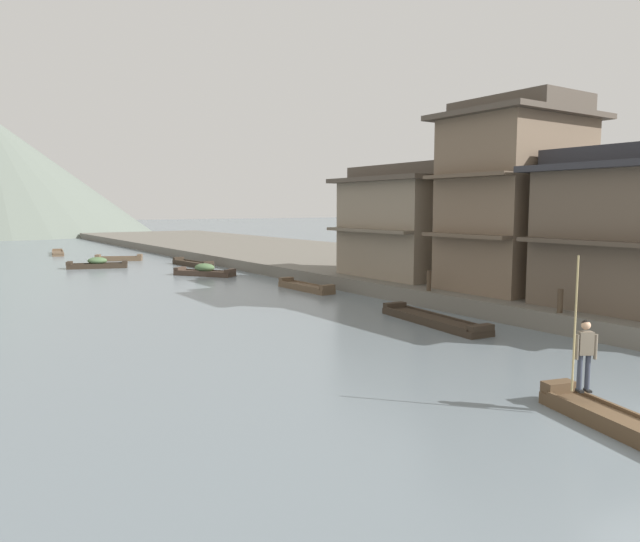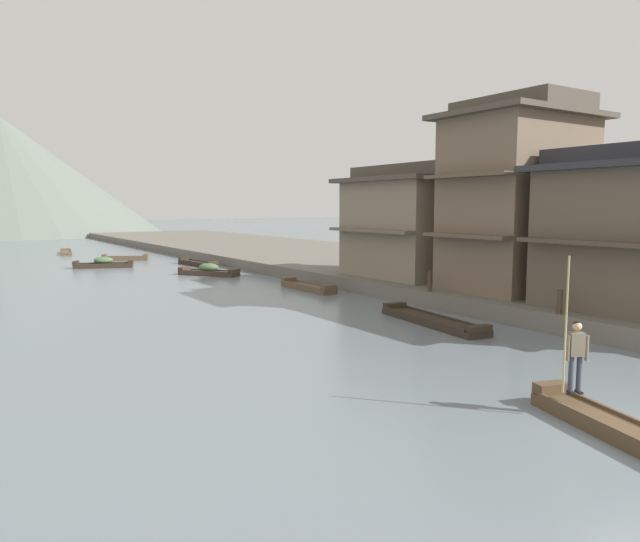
{
  "view_description": "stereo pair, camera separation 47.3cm",
  "coord_description": "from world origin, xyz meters",
  "px_view_note": "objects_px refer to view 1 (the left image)",
  "views": [
    {
      "loc": [
        -12.2,
        -5.43,
        4.61
      ],
      "look_at": [
        2.03,
        15.6,
        1.79
      ],
      "focal_mm": 32.75,
      "sensor_mm": 36.0,
      "label": 1
    },
    {
      "loc": [
        -11.81,
        -5.69,
        4.61
      ],
      "look_at": [
        2.03,
        15.6,
        1.79
      ],
      "focal_mm": 32.75,
      "sensor_mm": 36.0,
      "label": 2
    }
  ],
  "objects_px": {
    "boat_midriver_upstream": "(58,253)",
    "mooring_post_dock_near": "(560,301)",
    "boat_upstream_distant": "(306,287)",
    "house_waterfront_second": "(515,197)",
    "boat_moored_nearest": "(205,271)",
    "boat_moored_third": "(193,264)",
    "boat_foreground_poled": "(631,428)",
    "boat_midriver_drifting": "(119,259)",
    "boat_moored_far": "(97,264)",
    "boatman_person": "(584,347)",
    "boat_moored_second": "(433,320)",
    "house_waterfront_tall": "(410,222)",
    "mooring_post_dock_mid": "(429,281)"
  },
  "relations": [
    {
      "from": "boatman_person",
      "to": "boat_upstream_distant",
      "type": "height_order",
      "value": "boatman_person"
    },
    {
      "from": "boat_foreground_poled",
      "to": "boat_moored_far",
      "type": "bearing_deg",
      "value": 91.38
    },
    {
      "from": "boat_moored_nearest",
      "to": "boat_upstream_distant",
      "type": "height_order",
      "value": "boat_moored_nearest"
    },
    {
      "from": "boat_foreground_poled",
      "to": "boat_midriver_drifting",
      "type": "xyz_separation_m",
      "value": [
        2.04,
        44.81,
        0.01
      ]
    },
    {
      "from": "boat_foreground_poled",
      "to": "boat_midriver_upstream",
      "type": "height_order",
      "value": "boat_foreground_poled"
    },
    {
      "from": "house_waterfront_second",
      "to": "boat_foreground_poled",
      "type": "bearing_deg",
      "value": -133.97
    },
    {
      "from": "boat_moored_far",
      "to": "mooring_post_dock_mid",
      "type": "relative_size",
      "value": 4.72
    },
    {
      "from": "boat_foreground_poled",
      "to": "house_waterfront_second",
      "type": "relative_size",
      "value": 0.53
    },
    {
      "from": "boat_moored_second",
      "to": "boat_moored_far",
      "type": "bearing_deg",
      "value": 101.21
    },
    {
      "from": "mooring_post_dock_near",
      "to": "boat_upstream_distant",
      "type": "bearing_deg",
      "value": 97.06
    },
    {
      "from": "boat_moored_third",
      "to": "house_waterfront_tall",
      "type": "xyz_separation_m",
      "value": [
        5.41,
        -18.65,
        3.56
      ]
    },
    {
      "from": "house_waterfront_second",
      "to": "house_waterfront_tall",
      "type": "height_order",
      "value": "house_waterfront_second"
    },
    {
      "from": "boat_midriver_upstream",
      "to": "mooring_post_dock_mid",
      "type": "relative_size",
      "value": 6.08
    },
    {
      "from": "boat_upstream_distant",
      "to": "house_waterfront_tall",
      "type": "distance_m",
      "value": 6.86
    },
    {
      "from": "mooring_post_dock_mid",
      "to": "house_waterfront_tall",
      "type": "bearing_deg",
      "value": 55.8
    },
    {
      "from": "house_waterfront_tall",
      "to": "boat_foreground_poled",
      "type": "bearing_deg",
      "value": -120.76
    },
    {
      "from": "boat_moored_far",
      "to": "mooring_post_dock_near",
      "type": "xyz_separation_m",
      "value": [
        8.47,
        -32.97,
        0.87
      ]
    },
    {
      "from": "boatman_person",
      "to": "house_waterfront_second",
      "type": "xyz_separation_m",
      "value": [
        10.9,
        10.36,
        3.52
      ]
    },
    {
      "from": "mooring_post_dock_mid",
      "to": "boat_foreground_poled",
      "type": "bearing_deg",
      "value": -119.38
    },
    {
      "from": "boat_upstream_distant",
      "to": "mooring_post_dock_near",
      "type": "xyz_separation_m",
      "value": [
        1.79,
        -14.42,
        1.01
      ]
    },
    {
      "from": "boat_foreground_poled",
      "to": "mooring_post_dock_mid",
      "type": "relative_size",
      "value": 4.98
    },
    {
      "from": "house_waterfront_tall",
      "to": "mooring_post_dock_mid",
      "type": "xyz_separation_m",
      "value": [
        -3.45,
        -5.08,
        -2.53
      ]
    },
    {
      "from": "boat_moored_second",
      "to": "house_waterfront_second",
      "type": "relative_size",
      "value": 0.66
    },
    {
      "from": "boat_midriver_drifting",
      "to": "house_waterfront_second",
      "type": "distance_m",
      "value": 34.75
    },
    {
      "from": "boat_foreground_poled",
      "to": "boat_moored_third",
      "type": "relative_size",
      "value": 0.88
    },
    {
      "from": "boat_moored_second",
      "to": "boat_moored_third",
      "type": "distance_m",
      "value": 26.72
    },
    {
      "from": "boat_midriver_upstream",
      "to": "mooring_post_dock_mid",
      "type": "distance_m",
      "value": 42.49
    },
    {
      "from": "boat_moored_nearest",
      "to": "boat_moored_third",
      "type": "height_order",
      "value": "boat_moored_nearest"
    },
    {
      "from": "boat_midriver_upstream",
      "to": "mooring_post_dock_near",
      "type": "bearing_deg",
      "value": -79.97
    },
    {
      "from": "boat_moored_third",
      "to": "boat_midriver_drifting",
      "type": "xyz_separation_m",
      "value": [
        -3.52,
        7.73,
        0.01
      ]
    },
    {
      "from": "boat_moored_nearest",
      "to": "boat_moored_far",
      "type": "height_order",
      "value": "boat_moored_far"
    },
    {
      "from": "boat_moored_second",
      "to": "house_waterfront_tall",
      "type": "distance_m",
      "value": 10.74
    },
    {
      "from": "boatman_person",
      "to": "mooring_post_dock_mid",
      "type": "height_order",
      "value": "boatman_person"
    },
    {
      "from": "boat_upstream_distant",
      "to": "house_waterfront_second",
      "type": "bearing_deg",
      "value": -59.59
    },
    {
      "from": "mooring_post_dock_near",
      "to": "boat_midriver_upstream",
      "type": "bearing_deg",
      "value": 100.03
    },
    {
      "from": "boat_midriver_drifting",
      "to": "house_waterfront_tall",
      "type": "bearing_deg",
      "value": -71.29
    },
    {
      "from": "boatman_person",
      "to": "mooring_post_dock_mid",
      "type": "distance_m",
      "value": 14.02
    },
    {
      "from": "boat_midriver_drifting",
      "to": "boat_midriver_upstream",
      "type": "height_order",
      "value": "boat_midriver_drifting"
    },
    {
      "from": "boat_foreground_poled",
      "to": "boat_midriver_upstream",
      "type": "xyz_separation_m",
      "value": [
        -1.03,
        54.96,
        -0.05
      ]
    },
    {
      "from": "boat_midriver_drifting",
      "to": "boat_moored_second",
      "type": "bearing_deg",
      "value": -85.35
    },
    {
      "from": "boat_moored_nearest",
      "to": "boat_moored_third",
      "type": "xyz_separation_m",
      "value": [
        1.76,
        6.49,
        -0.13
      ]
    },
    {
      "from": "boat_moored_second",
      "to": "boat_midriver_upstream",
      "type": "distance_m",
      "value": 44.97
    },
    {
      "from": "boat_moored_third",
      "to": "boat_midriver_upstream",
      "type": "relative_size",
      "value": 0.93
    },
    {
      "from": "boat_moored_far",
      "to": "boat_upstream_distant",
      "type": "height_order",
      "value": "boat_moored_far"
    },
    {
      "from": "boat_moored_far",
      "to": "boat_midriver_upstream",
      "type": "bearing_deg",
      "value": 90.26
    },
    {
      "from": "boat_foreground_poled",
      "to": "boat_moored_second",
      "type": "xyz_separation_m",
      "value": [
        4.84,
        10.37,
        -0.03
      ]
    },
    {
      "from": "boat_moored_nearest",
      "to": "mooring_post_dock_near",
      "type": "relative_size",
      "value": 4.61
    },
    {
      "from": "boat_moored_third",
      "to": "boat_midriver_drifting",
      "type": "relative_size",
      "value": 1.4
    },
    {
      "from": "boat_moored_second",
      "to": "mooring_post_dock_near",
      "type": "height_order",
      "value": "mooring_post_dock_near"
    },
    {
      "from": "boat_midriver_drifting",
      "to": "boat_moored_nearest",
      "type": "bearing_deg",
      "value": -82.91
    }
  ]
}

